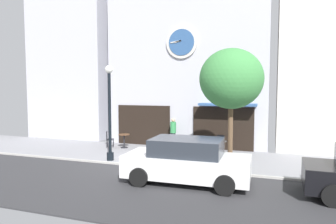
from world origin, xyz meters
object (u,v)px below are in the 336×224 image
(cafe_table_center, at_px, (124,139))
(cafe_table_rightmost, at_px, (175,146))
(cafe_chair_facing_wall, at_px, (178,149))
(cafe_chair_by_entrance, at_px, (158,146))
(street_lamp, at_px, (110,113))
(parked_car_white, at_px, (187,161))
(cafe_chair_curbside, at_px, (109,138))
(cafe_chair_mid_row, at_px, (204,145))
(cafe_chair_left_end, at_px, (168,143))
(cafe_chair_facing_street, at_px, (220,142))
(cafe_table_near_door, at_px, (220,146))
(street_tree, at_px, (231,79))
(pedestrian_green, at_px, (173,133))

(cafe_table_center, bearing_deg, cafe_table_rightmost, -18.81)
(cafe_chair_facing_wall, distance_m, cafe_chair_by_entrance, 1.27)
(cafe_chair_by_entrance, bearing_deg, cafe_table_rightmost, 18.40)
(street_lamp, height_order, parked_car_white, street_lamp)
(cafe_table_rightmost, xyz_separation_m, parked_car_white, (1.60, -3.77, 0.23))
(cafe_table_rightmost, bearing_deg, cafe_chair_curbside, 167.50)
(cafe_table_center, bearing_deg, cafe_chair_mid_row, -6.10)
(cafe_chair_by_entrance, bearing_deg, cafe_chair_left_end, 73.53)
(street_lamp, bearing_deg, cafe_chair_mid_row, 31.51)
(cafe_chair_mid_row, distance_m, cafe_chair_curbside, 5.46)
(cafe_table_rightmost, bearing_deg, cafe_chair_left_end, 132.74)
(cafe_chair_facing_street, relative_size, parked_car_white, 0.21)
(cafe_table_rightmost, distance_m, cafe_table_near_door, 2.17)
(cafe_chair_curbside, bearing_deg, street_lamp, -58.73)
(street_tree, xyz_separation_m, cafe_chair_facing_street, (-0.89, 3.20, -3.11))
(cafe_chair_facing_street, bearing_deg, cafe_table_near_door, -81.95)
(cafe_table_center, bearing_deg, cafe_chair_facing_street, 4.80)
(cafe_table_center, xyz_separation_m, cafe_chair_curbside, (-0.85, -0.21, 0.02))
(cafe_chair_facing_street, bearing_deg, cafe_table_center, -175.20)
(pedestrian_green, height_order, parked_car_white, pedestrian_green)
(street_lamp, xyz_separation_m, cafe_chair_curbside, (-1.60, 2.64, -1.66))
(cafe_chair_left_end, xyz_separation_m, cafe_chair_by_entrance, (-0.26, -0.88, 0.00))
(cafe_chair_by_entrance, bearing_deg, cafe_chair_curbside, 160.40)
(cafe_chair_facing_wall, relative_size, cafe_chair_by_entrance, 1.00)
(cafe_chair_left_end, bearing_deg, cafe_chair_mid_row, 1.32)
(cafe_chair_facing_wall, bearing_deg, cafe_table_near_door, 41.68)
(cafe_table_near_door, bearing_deg, street_lamp, -152.15)
(cafe_chair_by_entrance, bearing_deg, pedestrian_green, 87.66)
(cafe_chair_facing_street, xyz_separation_m, pedestrian_green, (-2.65, 0.33, 0.33))
(cafe_table_rightmost, height_order, cafe_chair_curbside, cafe_chair_curbside)
(street_lamp, distance_m, cafe_chair_facing_wall, 3.50)
(cafe_table_center, relative_size, cafe_table_rightmost, 1.02)
(street_lamp, height_order, pedestrian_green, street_lamp)
(pedestrian_green, bearing_deg, parked_car_white, -67.68)
(cafe_table_center, height_order, cafe_chair_by_entrance, cafe_chair_by_entrance)
(cafe_table_rightmost, xyz_separation_m, cafe_chair_facing_street, (1.92, 1.58, 0.00))
(cafe_chair_mid_row, bearing_deg, parked_car_white, -85.53)
(cafe_table_near_door, height_order, cafe_chair_left_end, cafe_chair_left_end)
(cafe_chair_facing_wall, bearing_deg, cafe_chair_facing_street, 56.21)
(cafe_table_rightmost, height_order, parked_car_white, parked_car_white)
(cafe_chair_left_end, distance_m, parked_car_white, 4.88)
(cafe_table_rightmost, xyz_separation_m, cafe_chair_mid_row, (1.26, 0.65, 0.00))
(cafe_chair_curbside, bearing_deg, cafe_chair_facing_street, 6.09)
(cafe_table_near_door, bearing_deg, parked_car_white, -95.58)
(cafe_table_near_door, distance_m, cafe_chair_facing_street, 0.85)
(cafe_chair_facing_street, distance_m, cafe_chair_curbside, 6.15)
(cafe_table_center, height_order, cafe_chair_curbside, cafe_chair_curbside)
(cafe_chair_mid_row, height_order, cafe_chair_facing_wall, same)
(street_lamp, distance_m, cafe_chair_by_entrance, 2.82)
(street_lamp, distance_m, cafe_chair_facing_street, 5.83)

